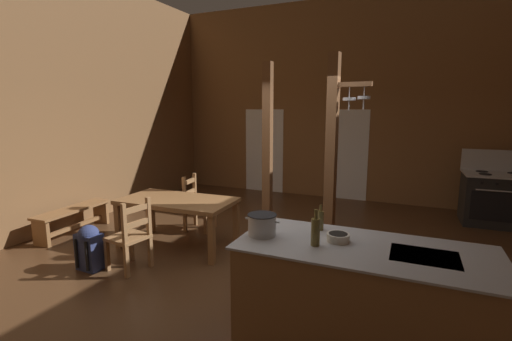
{
  "coord_description": "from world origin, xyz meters",
  "views": [
    {
      "loc": [
        1.72,
        -4.05,
        2.08
      ],
      "look_at": [
        -0.24,
        0.41,
        1.24
      ],
      "focal_mm": 25.31,
      "sensor_mm": 36.0,
      "label": 1
    }
  ],
  "objects_px": {
    "stove_range": "(497,198)",
    "ladderback_chair_near_window": "(197,204)",
    "backpack": "(90,246)",
    "bottle_tall_on_counter": "(320,220)",
    "bench_along_left_wall": "(73,216)",
    "ladderback_chair_by_post": "(131,236)",
    "stockpot_on_counter": "(262,225)",
    "dining_table": "(177,205)",
    "mixing_bowl_on_counter": "(338,237)",
    "bottle_short_on_counter": "(315,231)",
    "kitchen_island": "(361,296)"
  },
  "relations": [
    {
      "from": "dining_table",
      "to": "ladderback_chair_by_post",
      "type": "relative_size",
      "value": 1.82
    },
    {
      "from": "kitchen_island",
      "to": "stove_range",
      "type": "distance_m",
      "value": 4.79
    },
    {
      "from": "backpack",
      "to": "bottle_short_on_counter",
      "type": "xyz_separation_m",
      "value": [
        3.05,
        -0.29,
        0.73
      ]
    },
    {
      "from": "stove_range",
      "to": "backpack",
      "type": "xyz_separation_m",
      "value": [
        -5.2,
        -4.3,
        -0.17
      ]
    },
    {
      "from": "bench_along_left_wall",
      "to": "stockpot_on_counter",
      "type": "bearing_deg",
      "value": -15.98
    },
    {
      "from": "dining_table",
      "to": "mixing_bowl_on_counter",
      "type": "bearing_deg",
      "value": -25.1
    },
    {
      "from": "bench_along_left_wall",
      "to": "stockpot_on_counter",
      "type": "distance_m",
      "value": 4.11
    },
    {
      "from": "kitchen_island",
      "to": "bench_along_left_wall",
      "type": "xyz_separation_m",
      "value": [
        -4.8,
        1.03,
        -0.15
      ]
    },
    {
      "from": "bottle_tall_on_counter",
      "to": "stove_range",
      "type": "bearing_deg",
      "value": 62.11
    },
    {
      "from": "stove_range",
      "to": "ladderback_chair_near_window",
      "type": "distance_m",
      "value": 5.35
    },
    {
      "from": "ladderback_chair_near_window",
      "to": "backpack",
      "type": "xyz_separation_m",
      "value": [
        -0.41,
        -1.91,
        -0.14
      ]
    },
    {
      "from": "backpack",
      "to": "stockpot_on_counter",
      "type": "relative_size",
      "value": 1.75
    },
    {
      "from": "bottle_short_on_counter",
      "to": "bottle_tall_on_counter",
      "type": "bearing_deg",
      "value": 97.86
    },
    {
      "from": "backpack",
      "to": "bottle_tall_on_counter",
      "type": "height_order",
      "value": "bottle_tall_on_counter"
    },
    {
      "from": "bottle_tall_on_counter",
      "to": "bottle_short_on_counter",
      "type": "relative_size",
      "value": 0.79
    },
    {
      "from": "ladderback_chair_by_post",
      "to": "backpack",
      "type": "distance_m",
      "value": 0.57
    },
    {
      "from": "mixing_bowl_on_counter",
      "to": "bottle_tall_on_counter",
      "type": "distance_m",
      "value": 0.33
    },
    {
      "from": "stove_range",
      "to": "stockpot_on_counter",
      "type": "height_order",
      "value": "stove_range"
    },
    {
      "from": "backpack",
      "to": "mixing_bowl_on_counter",
      "type": "relative_size",
      "value": 2.96
    },
    {
      "from": "bottle_tall_on_counter",
      "to": "bottle_short_on_counter",
      "type": "distance_m",
      "value": 0.42
    },
    {
      "from": "kitchen_island",
      "to": "mixing_bowl_on_counter",
      "type": "height_order",
      "value": "mixing_bowl_on_counter"
    },
    {
      "from": "dining_table",
      "to": "mixing_bowl_on_counter",
      "type": "distance_m",
      "value": 2.92
    },
    {
      "from": "bench_along_left_wall",
      "to": "mixing_bowl_on_counter",
      "type": "height_order",
      "value": "mixing_bowl_on_counter"
    },
    {
      "from": "ladderback_chair_near_window",
      "to": "bench_along_left_wall",
      "type": "xyz_separation_m",
      "value": [
        -1.77,
        -1.03,
        -0.15
      ]
    },
    {
      "from": "backpack",
      "to": "mixing_bowl_on_counter",
      "type": "xyz_separation_m",
      "value": [
        3.21,
        -0.11,
        0.63
      ]
    },
    {
      "from": "kitchen_island",
      "to": "dining_table",
      "type": "height_order",
      "value": "kitchen_island"
    },
    {
      "from": "mixing_bowl_on_counter",
      "to": "bottle_tall_on_counter",
      "type": "bearing_deg",
      "value": 132.42
    },
    {
      "from": "ladderback_chair_near_window",
      "to": "stockpot_on_counter",
      "type": "relative_size",
      "value": 2.79
    },
    {
      "from": "stove_range",
      "to": "bottle_short_on_counter",
      "type": "xyz_separation_m",
      "value": [
        -2.15,
        -4.58,
        0.56
      ]
    },
    {
      "from": "dining_table",
      "to": "backpack",
      "type": "relative_size",
      "value": 2.9
    },
    {
      "from": "bench_along_left_wall",
      "to": "ladderback_chair_by_post",
      "type": "bearing_deg",
      "value": -19.92
    },
    {
      "from": "bottle_short_on_counter",
      "to": "ladderback_chair_by_post",
      "type": "bearing_deg",
      "value": 169.11
    },
    {
      "from": "ladderback_chair_near_window",
      "to": "mixing_bowl_on_counter",
      "type": "relative_size",
      "value": 4.71
    },
    {
      "from": "stove_range",
      "to": "mixing_bowl_on_counter",
      "type": "distance_m",
      "value": 4.86
    },
    {
      "from": "ladderback_chair_by_post",
      "to": "bench_along_left_wall",
      "type": "height_order",
      "value": "ladderback_chair_by_post"
    },
    {
      "from": "ladderback_chair_by_post",
      "to": "mixing_bowl_on_counter",
      "type": "relative_size",
      "value": 4.71
    },
    {
      "from": "dining_table",
      "to": "bottle_short_on_counter",
      "type": "bearing_deg",
      "value": -29.68
    },
    {
      "from": "ladderback_chair_near_window",
      "to": "ladderback_chair_by_post",
      "type": "distance_m",
      "value": 1.71
    },
    {
      "from": "ladderback_chair_near_window",
      "to": "stockpot_on_counter",
      "type": "xyz_separation_m",
      "value": [
        2.12,
        -2.14,
        0.56
      ]
    },
    {
      "from": "backpack",
      "to": "kitchen_island",
      "type": "bearing_deg",
      "value": -2.57
    },
    {
      "from": "ladderback_chair_near_window",
      "to": "ladderback_chair_by_post",
      "type": "xyz_separation_m",
      "value": [
        0.1,
        -1.71,
        0.0
      ]
    },
    {
      "from": "ladderback_chair_near_window",
      "to": "ladderback_chair_by_post",
      "type": "bearing_deg",
      "value": -86.65
    },
    {
      "from": "kitchen_island",
      "to": "backpack",
      "type": "xyz_separation_m",
      "value": [
        -3.44,
        0.15,
        -0.14
      ]
    },
    {
      "from": "kitchen_island",
      "to": "bench_along_left_wall",
      "type": "relative_size",
      "value": 1.6
    },
    {
      "from": "stockpot_on_counter",
      "to": "bottle_tall_on_counter",
      "type": "distance_m",
      "value": 0.59
    },
    {
      "from": "ladderback_chair_by_post",
      "to": "bench_along_left_wall",
      "type": "bearing_deg",
      "value": 160.08
    },
    {
      "from": "stove_range",
      "to": "backpack",
      "type": "relative_size",
      "value": 2.21
    },
    {
      "from": "bottle_tall_on_counter",
      "to": "kitchen_island",
      "type": "bearing_deg",
      "value": -32.34
    },
    {
      "from": "ladderback_chair_near_window",
      "to": "bottle_short_on_counter",
      "type": "xyz_separation_m",
      "value": [
        2.64,
        -2.2,
        0.59
      ]
    },
    {
      "from": "mixing_bowl_on_counter",
      "to": "ladderback_chair_near_window",
      "type": "bearing_deg",
      "value": 144.16
    }
  ]
}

